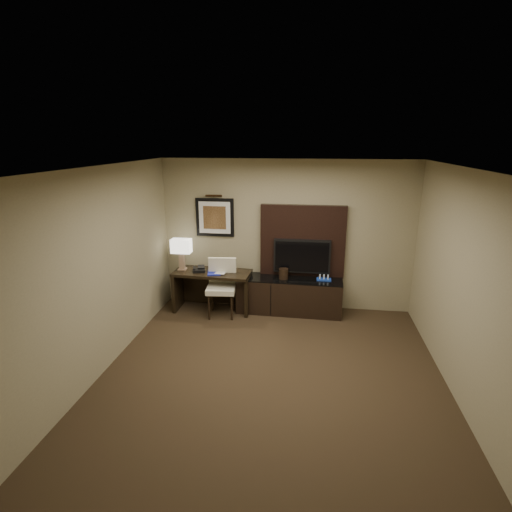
% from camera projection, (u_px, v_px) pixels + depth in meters
% --- Properties ---
extents(floor, '(4.50, 5.00, 0.01)m').
position_uv_depth(floor, '(270.00, 381.00, 5.19)').
color(floor, '#2E2114').
rests_on(floor, ground).
extents(ceiling, '(4.50, 5.00, 0.01)m').
position_uv_depth(ceiling, '(273.00, 169.00, 4.43)').
color(ceiling, silver).
rests_on(ceiling, wall_back).
extents(wall_back, '(4.50, 0.01, 2.70)m').
position_uv_depth(wall_back, '(286.00, 236.00, 7.18)').
color(wall_back, gray).
rests_on(wall_back, floor).
extents(wall_front, '(4.50, 0.01, 2.70)m').
position_uv_depth(wall_front, '(228.00, 424.00, 2.43)').
color(wall_front, gray).
rests_on(wall_front, floor).
extents(wall_left, '(0.01, 5.00, 2.70)m').
position_uv_depth(wall_left, '(97.00, 274.00, 5.11)').
color(wall_left, gray).
rests_on(wall_left, floor).
extents(wall_right, '(0.01, 5.00, 2.70)m').
position_uv_depth(wall_right, '(470.00, 293.00, 4.50)').
color(wall_right, gray).
rests_on(wall_right, floor).
extents(desk, '(1.40, 0.66, 0.74)m').
position_uv_depth(desk, '(213.00, 291.00, 7.25)').
color(desk, black).
rests_on(desk, floor).
extents(credenza, '(1.87, 0.56, 0.64)m').
position_uv_depth(credenza, '(289.00, 295.00, 7.17)').
color(credenza, black).
rests_on(credenza, floor).
extents(tv_wall_panel, '(1.50, 0.12, 1.30)m').
position_uv_depth(tv_wall_panel, '(303.00, 241.00, 7.11)').
color(tv_wall_panel, black).
rests_on(tv_wall_panel, wall_back).
extents(tv, '(1.00, 0.08, 0.60)m').
position_uv_depth(tv, '(302.00, 256.00, 7.08)').
color(tv, black).
rests_on(tv, tv_wall_panel).
extents(artwork, '(0.70, 0.04, 0.70)m').
position_uv_depth(artwork, '(215.00, 217.00, 7.25)').
color(artwork, black).
rests_on(artwork, wall_back).
extents(picture_light, '(0.04, 0.04, 0.30)m').
position_uv_depth(picture_light, '(214.00, 196.00, 7.10)').
color(picture_light, '#3B2513').
rests_on(picture_light, wall_back).
extents(desk_chair, '(0.55, 0.61, 1.03)m').
position_uv_depth(desk_chair, '(221.00, 288.00, 6.98)').
color(desk_chair, beige).
rests_on(desk_chair, floor).
extents(table_lamp, '(0.37, 0.28, 0.53)m').
position_uv_depth(table_lamp, '(182.00, 256.00, 7.19)').
color(table_lamp, '#A38265').
rests_on(table_lamp, desk).
extents(desk_phone, '(0.26, 0.24, 0.11)m').
position_uv_depth(desk_phone, '(199.00, 269.00, 7.14)').
color(desk_phone, black).
rests_on(desk_phone, desk).
extents(blue_folder, '(0.29, 0.35, 0.02)m').
position_uv_depth(blue_folder, '(214.00, 272.00, 7.07)').
color(blue_folder, '#1822A1').
rests_on(blue_folder, desk).
extents(book, '(0.18, 0.04, 0.25)m').
position_uv_depth(book, '(216.00, 266.00, 7.06)').
color(book, tan).
rests_on(book, desk).
extents(ice_bucket, '(0.18, 0.18, 0.19)m').
position_uv_depth(ice_bucket, '(284.00, 274.00, 7.05)').
color(ice_bucket, black).
rests_on(ice_bucket, credenza).
extents(minibar_tray, '(0.25, 0.15, 0.09)m').
position_uv_depth(minibar_tray, '(324.00, 278.00, 7.00)').
color(minibar_tray, '#193CA4').
rests_on(minibar_tray, credenza).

